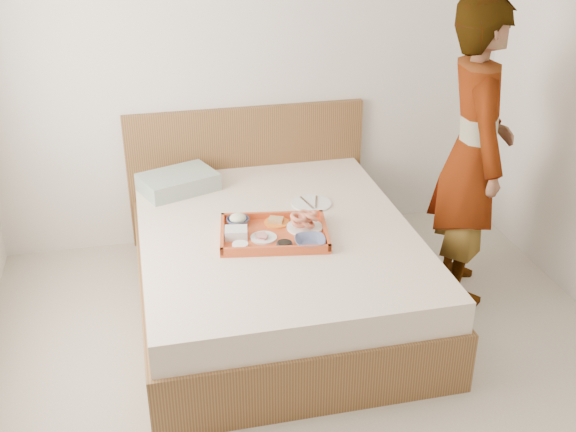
% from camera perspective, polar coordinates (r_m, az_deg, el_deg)
% --- Properties ---
extents(ground, '(3.50, 4.00, 0.01)m').
position_cam_1_polar(ground, '(3.53, 3.57, -15.98)').
color(ground, '#C0B6A2').
rests_on(ground, ground).
extents(wall_back, '(3.50, 0.01, 2.60)m').
position_cam_1_polar(wall_back, '(4.68, -2.95, 13.12)').
color(wall_back, silver).
rests_on(wall_back, ground).
extents(bed, '(1.65, 2.00, 0.53)m').
position_cam_1_polar(bed, '(4.14, -0.99, -4.23)').
color(bed, brown).
rests_on(bed, ground).
extents(headboard, '(1.65, 0.06, 0.95)m').
position_cam_1_polar(headboard, '(4.90, -3.37, 3.57)').
color(headboard, brown).
rests_on(headboard, ground).
extents(pillow, '(0.55, 0.46, 0.11)m').
position_cam_1_polar(pillow, '(4.52, -9.02, 2.78)').
color(pillow, '#A0B5A3').
rests_on(pillow, bed).
extents(tray, '(0.66, 0.52, 0.05)m').
position_cam_1_polar(tray, '(3.90, -1.16, -1.39)').
color(tray, '#D26331').
rests_on(tray, bed).
extents(prawn_plate, '(0.24, 0.24, 0.01)m').
position_cam_1_polar(prawn_plate, '(3.97, 1.38, -0.92)').
color(prawn_plate, white).
rests_on(prawn_plate, tray).
extents(navy_bowl_big, '(0.19, 0.19, 0.04)m').
position_cam_1_polar(navy_bowl_big, '(3.79, 1.82, -2.13)').
color(navy_bowl_big, '#1B1D50').
rests_on(navy_bowl_big, tray).
extents(sauce_dish, '(0.10, 0.10, 0.03)m').
position_cam_1_polar(sauce_dish, '(3.76, -0.29, -2.42)').
color(sauce_dish, black).
rests_on(sauce_dish, tray).
extents(meat_plate, '(0.17, 0.17, 0.01)m').
position_cam_1_polar(meat_plate, '(3.86, -2.01, -1.80)').
color(meat_plate, white).
rests_on(meat_plate, tray).
extents(bread_plate, '(0.17, 0.17, 0.01)m').
position_cam_1_polar(bread_plate, '(4.02, -0.95, -0.55)').
color(bread_plate, orange).
rests_on(bread_plate, tray).
extents(salad_bowl, '(0.15, 0.15, 0.04)m').
position_cam_1_polar(salad_bowl, '(4.01, -4.13, -0.45)').
color(salad_bowl, '#1B1D50').
rests_on(salad_bowl, tray).
extents(plastic_tub, '(0.14, 0.12, 0.05)m').
position_cam_1_polar(plastic_tub, '(3.88, -4.29, -1.39)').
color(plastic_tub, silver).
rests_on(plastic_tub, tray).
extents(cheese_round, '(0.10, 0.10, 0.03)m').
position_cam_1_polar(cheese_round, '(3.77, -3.94, -2.47)').
color(cheese_round, white).
rests_on(cheese_round, tray).
extents(dinner_plate, '(0.27, 0.27, 0.01)m').
position_cam_1_polar(dinner_plate, '(4.29, 1.94, 1.03)').
color(dinner_plate, white).
rests_on(dinner_plate, bed).
extents(person, '(0.57, 0.74, 1.82)m').
position_cam_1_polar(person, '(4.18, 14.99, 4.92)').
color(person, silver).
rests_on(person, ground).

